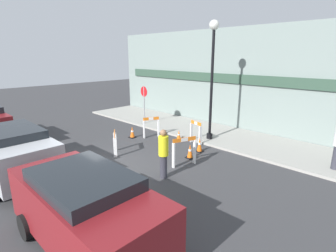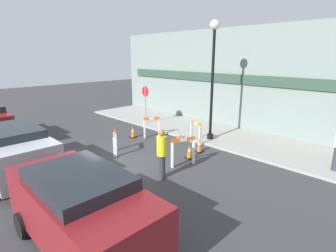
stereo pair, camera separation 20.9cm
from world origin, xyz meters
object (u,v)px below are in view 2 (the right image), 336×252
at_px(parked_car_2, 81,206).
at_px(stop_sign, 145,99).
at_px(streetlamp_post, 213,66).
at_px(person_worker, 162,152).
at_px(parked_car_1, 12,149).

bearing_deg(parked_car_2, stop_sign, 132.61).
distance_m(streetlamp_post, person_worker, 5.33).
distance_m(streetlamp_post, stop_sign, 4.99).
xyz_separation_m(stop_sign, parked_car_2, (7.06, -7.68, -0.60)).
height_order(person_worker, parked_car_1, parked_car_1).
xyz_separation_m(stop_sign, parked_car_1, (2.17, -7.68, -0.61)).
bearing_deg(parked_car_1, person_worker, 43.48).
height_order(streetlamp_post, stop_sign, streetlamp_post).
distance_m(streetlamp_post, parked_car_2, 8.71).
relative_size(streetlamp_post, parked_car_1, 1.30).
bearing_deg(person_worker, parked_car_2, 150.69).
relative_size(person_worker, parked_car_2, 0.42).
bearing_deg(person_worker, streetlamp_post, -32.43).
height_order(stop_sign, person_worker, stop_sign).
xyz_separation_m(streetlamp_post, stop_sign, (-4.56, -0.24, -2.01)).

